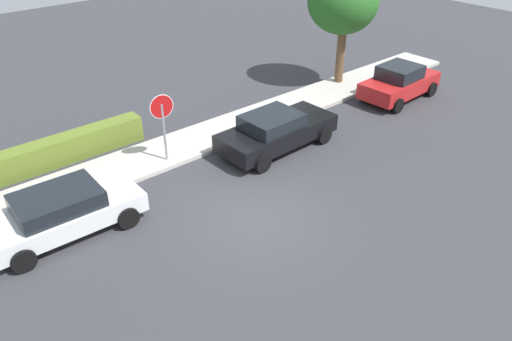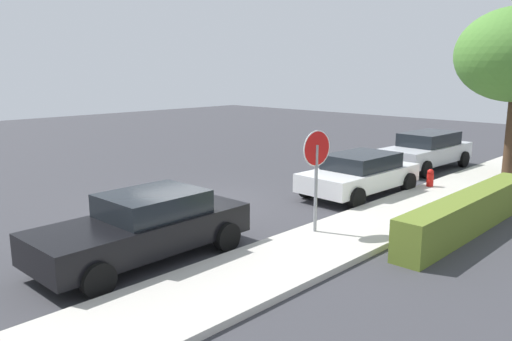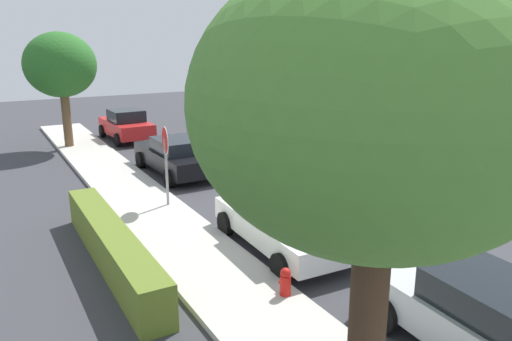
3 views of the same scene
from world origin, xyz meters
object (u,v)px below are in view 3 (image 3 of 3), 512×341
Objects in this scene: parked_car_black at (177,156)px; street_tree_near_corner at (376,107)px; fire_hydrant at (285,285)px; parked_car_silver at (501,326)px; stop_sign at (166,152)px; parked_car_white at (284,222)px; parked_car_red at (126,125)px; street_tree_mid_block at (60,66)px.

street_tree_near_corner is at bearing 168.66° from parked_car_black.
parked_car_black is 6.42× the size of fire_hydrant.
parked_car_black is 13.32m from parked_car_silver.
stop_sign is at bearing 11.16° from parked_car_silver.
parked_car_white is at bearing 4.65° from parked_car_silver.
stop_sign is 0.42× the size of street_tree_near_corner.
parked_car_white is 15.04m from parked_car_red.
parked_car_red is at bearing -0.72° from parked_car_black.
street_tree_near_corner is at bearing 161.49° from fire_hydrant.
fire_hydrant is (-2.13, 1.33, -0.34)m from parked_car_white.
parked_car_white is 0.92× the size of parked_car_silver.
parked_car_black is 0.76× the size of street_tree_near_corner.
street_tree_mid_block is (6.49, 2.85, 3.08)m from parked_car_black.
parked_car_black is (3.59, -1.66, -1.04)m from stop_sign.
parked_car_red is at bearing -7.66° from street_tree_near_corner.
parked_car_white is 1.07× the size of parked_car_red.
parked_car_white is 5.99× the size of fire_hydrant.
street_tree_near_corner is 5.44m from fire_hydrant.
street_tree_near_corner is (-0.09, 2.94, 3.61)m from parked_car_silver.
stop_sign is at bearing 19.26° from parked_car_white.
parked_car_red reaches higher than parked_car_white.
stop_sign is 0.64× the size of parked_car_red.
parked_car_silver is 20.56m from parked_car_red.
street_tree_mid_block is at bearing 8.92° from parked_car_silver.
street_tree_near_corner is at bearing -179.52° from street_tree_mid_block.
fire_hydrant is (3.48, -1.17, -4.02)m from street_tree_near_corner.
street_tree_mid_block is at bearing 6.73° from stop_sign.
parked_car_black reaches higher than parked_car_white.
parked_car_white is at bearing 178.91° from parked_car_red.
parked_car_white is (-4.20, -1.47, -1.06)m from stop_sign.
parked_car_white is at bearing -169.46° from street_tree_mid_block.
parked_car_silver is 0.77× the size of street_tree_near_corner.
street_tree_near_corner reaches higher than parked_car_red.
fire_hydrant is at bearing 148.08° from parked_car_white.
street_tree_mid_block is (19.90, 0.17, -0.58)m from street_tree_near_corner.
parked_car_silver is at bearing -152.37° from fire_hydrant.
street_tree_mid_block reaches higher than fire_hydrant.
parked_car_red is (10.83, -1.76, -1.00)m from stop_sign.
street_tree_near_corner is (-5.61, 2.49, 3.68)m from parked_car_white.
parked_car_silver is 20.28m from street_tree_mid_block.
parked_car_black is at bearing -11.34° from street_tree_near_corner.
street_tree_near_corner is 1.15× the size of street_tree_mid_block.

